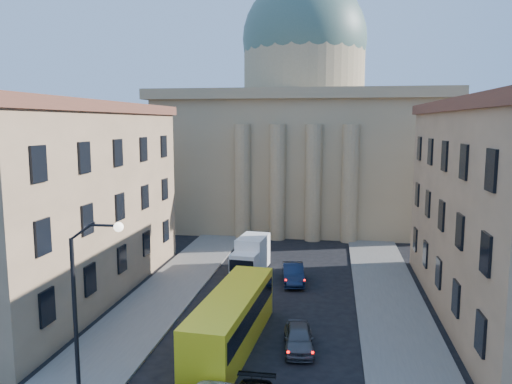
% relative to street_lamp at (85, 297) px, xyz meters
% --- Properties ---
extents(sidewalk_left, '(5.00, 60.00, 0.15)m').
position_rel_street_lamp_xyz_m(sidewalk_left, '(-1.53, 10.00, -5.21)').
color(sidewalk_left, '#615D58').
rests_on(sidewalk_left, ground).
extents(sidewalk_right, '(5.00, 60.00, 0.15)m').
position_rel_street_lamp_xyz_m(sidewalk_right, '(15.47, 10.00, -5.21)').
color(sidewalk_right, '#615D58').
rests_on(sidewalk_right, ground).
extents(church, '(68.02, 28.76, 36.60)m').
position_rel_street_lamp_xyz_m(church, '(6.97, 47.47, 6.59)').
color(church, '#937E5A').
rests_on(church, ground).
extents(building_left, '(11.60, 26.60, 14.70)m').
position_rel_street_lamp_xyz_m(building_left, '(-10.03, 14.00, 2.14)').
color(building_left, tan).
rests_on(building_left, ground).
extents(street_lamp, '(2.62, 0.44, 8.83)m').
position_rel_street_lamp_xyz_m(street_lamp, '(0.00, 0.00, 0.00)').
color(street_lamp, black).
rests_on(street_lamp, ground).
extents(car_right_far, '(2.13, 4.35, 1.43)m').
position_rel_street_lamp_xyz_m(car_right_far, '(9.34, 7.26, -4.57)').
color(car_right_far, '#48494D').
rests_on(car_right_far, ground).
extents(car_right_distant, '(2.31, 4.97, 1.58)m').
position_rel_street_lamp_xyz_m(car_right_distant, '(8.03, 19.47, -4.50)').
color(car_right_distant, black).
rests_on(car_right_distant, ground).
extents(city_bus, '(3.46, 11.57, 3.22)m').
position_rel_street_lamp_xyz_m(city_bus, '(5.40, 7.12, -3.56)').
color(city_bus, yellow).
rests_on(city_bus, ground).
extents(box_truck, '(2.79, 5.89, 3.13)m').
position_rel_street_lamp_xyz_m(box_truck, '(4.09, 21.60, -3.80)').
color(box_truck, white).
rests_on(box_truck, ground).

